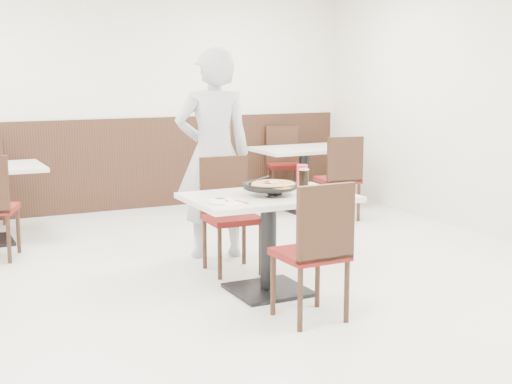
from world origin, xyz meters
name	(u,v)px	position (x,y,z in m)	size (l,w,h in m)	color
floor	(244,287)	(0.00, 0.00, 0.00)	(7.00, 7.00, 0.00)	silver
wall_back	(117,93)	(0.00, 3.50, 1.40)	(6.00, 0.04, 2.80)	beige
wainscot_back	(120,165)	(0.00, 3.48, 0.55)	(5.90, 0.03, 1.10)	black
main_table	(268,244)	(0.12, -0.19, 0.38)	(1.20, 0.80, 0.75)	beige
chair_near	(310,251)	(0.09, -0.84, 0.47)	(0.42, 0.42, 0.95)	black
chair_far	(232,216)	(0.10, 0.44, 0.47)	(0.42, 0.42, 0.95)	black
trivet	(275,192)	(0.17, -0.18, 0.77)	(0.11, 0.11, 0.04)	black
pizza_pan	(270,189)	(0.13, -0.20, 0.79)	(0.32, 0.32, 0.01)	black
pizza	(273,187)	(0.13, -0.23, 0.81)	(0.32, 0.32, 0.02)	gold
pizza_server	(272,182)	(0.15, -0.18, 0.84)	(0.08, 0.10, 0.00)	white
napkin	(231,203)	(-0.27, -0.37, 0.75)	(0.17, 0.17, 0.00)	white
side_plate	(222,202)	(-0.33, -0.34, 0.76)	(0.18, 0.18, 0.01)	white
fork	(226,200)	(-0.30, -0.35, 0.77)	(0.01, 0.15, 0.00)	white
cola_glass	(304,178)	(0.55, 0.04, 0.81)	(0.08, 0.08, 0.13)	black
red_cup	(302,175)	(0.59, 0.13, 0.83)	(0.09, 0.09, 0.16)	red
diner_person	(214,154)	(0.17, 0.97, 0.93)	(0.68, 0.45, 1.86)	#9E9DA2
bg_table_right	(304,179)	(2.01, 2.54, 0.38)	(1.20, 0.80, 0.75)	beige
bg_chair_right_near	(338,178)	(2.05, 1.86, 0.47)	(0.42, 0.42, 0.95)	black
bg_chair_right_far	(285,164)	(2.08, 3.16, 0.47)	(0.42, 0.42, 0.95)	black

